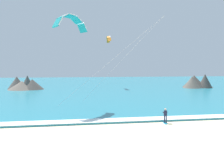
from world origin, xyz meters
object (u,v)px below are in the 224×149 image
(kite_primary, at_px, (71,21))
(kite_distant, at_px, (109,38))
(surfboard, at_px, (165,123))
(kitesurfer, at_px, (165,115))

(kite_primary, bearing_deg, kite_distant, 72.98)
(surfboard, xyz_separation_m, kitesurfer, (0.00, 0.02, 0.91))
(kite_distant, bearing_deg, kite_primary, -107.02)
(surfboard, bearing_deg, kitesurfer, 78.79)
(surfboard, bearing_deg, kite_primary, 139.11)
(kitesurfer, relative_size, kite_primary, 0.13)
(surfboard, relative_size, kite_distant, 0.29)
(kitesurfer, height_order, kite_primary, kite_primary)
(kite_distant, bearing_deg, kitesurfer, -90.98)
(kite_primary, height_order, kite_distant, kite_distant)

